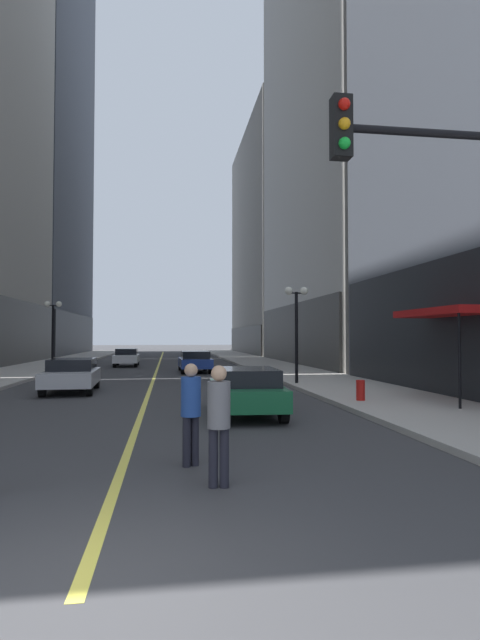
% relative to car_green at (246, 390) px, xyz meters
% --- Properties ---
extents(ground_plane, '(200.00, 200.00, 0.00)m').
position_rel_car_green_xyz_m(ground_plane, '(-2.91, 25.40, -0.72)').
color(ground_plane, '#38383A').
extents(sidewalk_left, '(4.50, 78.00, 0.15)m').
position_rel_car_green_xyz_m(sidewalk_left, '(-11.16, 25.40, -0.64)').
color(sidewalk_left, '#ADA8A0').
rests_on(sidewalk_left, ground).
extents(sidewalk_right, '(4.50, 78.00, 0.15)m').
position_rel_car_green_xyz_m(sidewalk_right, '(5.34, 25.40, -0.64)').
color(sidewalk_right, '#ADA8A0').
rests_on(sidewalk_right, ground).
extents(lane_centre_stripe, '(0.16, 70.00, 0.01)m').
position_rel_car_green_xyz_m(lane_centre_stripe, '(-2.91, 25.40, -0.71)').
color(lane_centre_stripe, '#E5D64C').
rests_on(lane_centre_stripe, ground).
extents(building_right_mid, '(12.64, 24.00, 39.78)m').
position_rel_car_green_xyz_m(building_right_mid, '(13.81, 24.90, 19.09)').
color(building_right_mid, '#A8A399').
rests_on(building_right_mid, ground).
extents(building_right_far, '(14.21, 26.00, 29.04)m').
position_rel_car_green_xyz_m(building_right_far, '(14.60, 50.40, 13.75)').
color(building_right_far, '#A8A399').
rests_on(building_right_far, ground).
extents(storefront_awning_right, '(1.60, 4.20, 3.12)m').
position_rel_car_green_xyz_m(storefront_awning_right, '(6.79, 1.36, 2.26)').
color(storefront_awning_right, '#B21414').
rests_on(storefront_awning_right, ground).
extents(car_green, '(2.04, 4.18, 1.32)m').
position_rel_car_green_xyz_m(car_green, '(0.00, 0.00, 0.00)').
color(car_green, '#196038').
rests_on(car_green, ground).
extents(car_silver, '(2.09, 4.11, 1.32)m').
position_rel_car_green_xyz_m(car_silver, '(-5.94, 6.80, 0.00)').
color(car_silver, '#B7B7BC').
rests_on(car_silver, ground).
extents(car_blue, '(1.99, 4.49, 1.32)m').
position_rel_car_green_xyz_m(car_blue, '(-0.53, 17.42, 0.00)').
color(car_blue, navy).
rests_on(car_blue, ground).
extents(car_white, '(1.80, 4.05, 1.32)m').
position_rel_car_green_xyz_m(car_white, '(-5.23, 24.41, -0.00)').
color(car_white, silver).
rests_on(car_white, ground).
extents(pedestrian_in_grey_suit, '(0.38, 0.38, 1.78)m').
position_rel_car_green_xyz_m(pedestrian_in_grey_suit, '(-1.41, -6.58, 0.32)').
color(pedestrian_in_grey_suit, black).
rests_on(pedestrian_in_grey_suit, ground).
extents(pedestrian_in_blue_hoodie, '(0.46, 0.46, 1.74)m').
position_rel_car_green_xyz_m(pedestrian_in_blue_hoodie, '(-1.76, -5.31, 0.30)').
color(pedestrian_in_blue_hoodie, black).
rests_on(pedestrian_in_blue_hoodie, ground).
extents(street_lamp_left_far, '(1.06, 0.36, 4.43)m').
position_rel_car_green_xyz_m(street_lamp_left_far, '(-9.31, 18.78, 2.54)').
color(street_lamp_left_far, black).
rests_on(street_lamp_left_far, ground).
extents(street_lamp_right_mid, '(1.06, 0.36, 4.43)m').
position_rel_car_green_xyz_m(street_lamp_right_mid, '(3.49, 7.88, 2.54)').
color(street_lamp_right_mid, black).
rests_on(street_lamp_right_mid, ground).
extents(fire_hydrant_right, '(0.28, 0.28, 0.80)m').
position_rel_car_green_xyz_m(fire_hydrant_right, '(3.99, 1.63, -0.32)').
color(fire_hydrant_right, red).
rests_on(fire_hydrant_right, ground).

